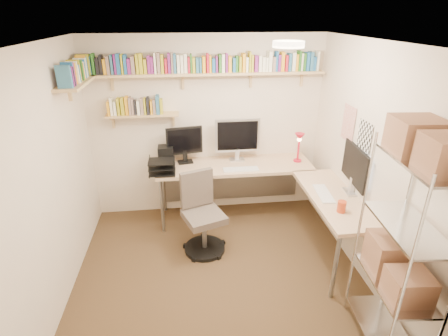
{
  "coord_description": "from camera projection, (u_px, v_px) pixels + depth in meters",
  "views": [
    {
      "loc": [
        -0.31,
        -3.17,
        2.74
      ],
      "look_at": [
        0.13,
        0.55,
        1.06
      ],
      "focal_mm": 28.0,
      "sensor_mm": 36.0,
      "label": 1
    }
  ],
  "objects": [
    {
      "name": "wire_rack",
      "position": [
        408.0,
        220.0,
        2.68
      ],
      "size": [
        0.46,
        0.84,
        2.04
      ],
      "rotation": [
        0.0,
        0.0,
        -0.09
      ],
      "color": "silver",
      "rests_on": "ground"
    },
    {
      "name": "room_shell",
      "position": [
        218.0,
        146.0,
        3.4
      ],
      "size": [
        3.24,
        3.04,
        2.52
      ],
      "color": "#F3E1C6",
      "rests_on": "ground"
    },
    {
      "name": "wall_shelves",
      "position": [
        173.0,
        74.0,
        4.33
      ],
      "size": [
        3.12,
        1.09,
        0.8
      ],
      "color": "#D6C079",
      "rests_on": "ground"
    },
    {
      "name": "ground",
      "position": [
        218.0,
        271.0,
        4.03
      ],
      "size": [
        3.2,
        3.2,
        0.0
      ],
      "primitive_type": "plane",
      "color": "#43301C",
      "rests_on": "ground"
    },
    {
      "name": "office_chair",
      "position": [
        202.0,
        219.0,
        4.27
      ],
      "size": [
        0.57,
        0.58,
        1.01
      ],
      "rotation": [
        0.0,
        0.0,
        0.34
      ],
      "color": "black",
      "rests_on": "ground"
    },
    {
      "name": "corner_desk",
      "position": [
        249.0,
        172.0,
        4.57
      ],
      "size": [
        2.53,
        2.1,
        1.43
      ],
      "color": "beige",
      "rests_on": "ground"
    }
  ]
}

